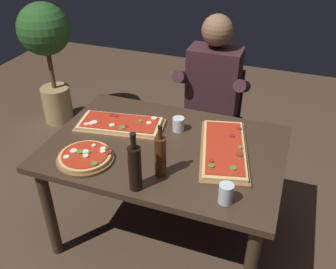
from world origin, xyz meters
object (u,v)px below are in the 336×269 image
object	(u,v)px
oil_bottle_amber	(160,156)
potted_plant_corner	(47,47)
pizza_rectangular_front	(120,124)
tumbler_far_side	(178,124)
dining_table	(165,158)
wine_bottle_dark	(135,167)
seated_diner	(211,95)
pizza_round_far	(85,157)
tumbler_near_camera	(226,194)
pizza_rectangular_left	(224,149)
diner_chair	(213,117)

from	to	relation	value
oil_bottle_amber	potted_plant_corner	xyz separation A→B (m)	(-1.66, 1.34, -0.07)
pizza_rectangular_front	tumbler_far_side	distance (m)	0.38
pizza_rectangular_front	oil_bottle_amber	world-z (taller)	oil_bottle_amber
dining_table	wine_bottle_dark	world-z (taller)	wine_bottle_dark
potted_plant_corner	tumbler_far_side	bearing A→B (deg)	-28.81
seated_diner	pizza_round_far	bearing A→B (deg)	-114.66
dining_table	oil_bottle_amber	size ratio (longest dim) A/B	4.57
tumbler_near_camera	potted_plant_corner	world-z (taller)	potted_plant_corner
pizza_rectangular_left	potted_plant_corner	world-z (taller)	potted_plant_corner
pizza_round_far	oil_bottle_amber	distance (m)	0.46
pizza_rectangular_front	oil_bottle_amber	distance (m)	0.56
pizza_rectangular_front	seated_diner	xyz separation A→B (m)	(0.44, 0.64, -0.02)
tumbler_far_side	seated_diner	size ratio (longest dim) A/B	0.07
dining_table	tumbler_far_side	distance (m)	0.24
tumbler_near_camera	tumbler_far_side	size ratio (longest dim) A/B	1.18
pizza_rectangular_front	oil_bottle_amber	xyz separation A→B (m)	(0.42, -0.36, 0.10)
wine_bottle_dark	tumbler_near_camera	distance (m)	0.46
tumbler_far_side	potted_plant_corner	distance (m)	1.83
diner_chair	potted_plant_corner	distance (m)	1.72
pizza_rectangular_front	wine_bottle_dark	distance (m)	0.62
tumbler_near_camera	dining_table	bearing A→B (deg)	141.83
pizza_round_far	wine_bottle_dark	size ratio (longest dim) A/B	0.98
tumbler_far_side	pizza_round_far	bearing A→B (deg)	-129.27
diner_chair	dining_table	bearing A→B (deg)	-96.36
seated_diner	potted_plant_corner	bearing A→B (deg)	168.58
oil_bottle_amber	seated_diner	world-z (taller)	seated_diner
seated_diner	wine_bottle_dark	bearing A→B (deg)	-95.20
dining_table	pizza_round_far	bearing A→B (deg)	-142.47
dining_table	tumbler_far_side	size ratio (longest dim) A/B	15.76
pizza_rectangular_left	pizza_round_far	distance (m)	0.80
tumbler_far_side	seated_diner	distance (m)	0.55
dining_table	potted_plant_corner	size ratio (longest dim) A/B	1.16
oil_bottle_amber	tumbler_near_camera	size ratio (longest dim) A/B	2.93
dining_table	pizza_rectangular_left	bearing A→B (deg)	9.44
pizza_rectangular_front	tumbler_near_camera	world-z (taller)	tumbler_near_camera
oil_bottle_amber	tumbler_far_side	world-z (taller)	oil_bottle_amber
pizza_rectangular_left	pizza_rectangular_front	bearing A→B (deg)	176.53
oil_bottle_amber	pizza_rectangular_front	bearing A→B (deg)	139.26
pizza_rectangular_left	potted_plant_corner	bearing A→B (deg)	152.20
pizza_rectangular_front	tumbler_near_camera	xyz separation A→B (m)	(0.79, -0.45, 0.03)
pizza_rectangular_front	pizza_round_far	distance (m)	0.39
diner_chair	potted_plant_corner	xyz separation A→B (m)	(-1.68, 0.22, 0.31)
pizza_rectangular_left	wine_bottle_dark	bearing A→B (deg)	-127.26
pizza_round_far	oil_bottle_amber	xyz separation A→B (m)	(0.45, 0.03, 0.10)
diner_chair	pizza_rectangular_front	bearing A→B (deg)	-120.31
pizza_rectangular_left	wine_bottle_dark	distance (m)	0.59
pizza_round_far	potted_plant_corner	size ratio (longest dim) A/B	0.27
dining_table	pizza_rectangular_front	bearing A→B (deg)	164.06
pizza_rectangular_left	diner_chair	distance (m)	0.88
pizza_rectangular_left	tumbler_near_camera	size ratio (longest dim) A/B	6.38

